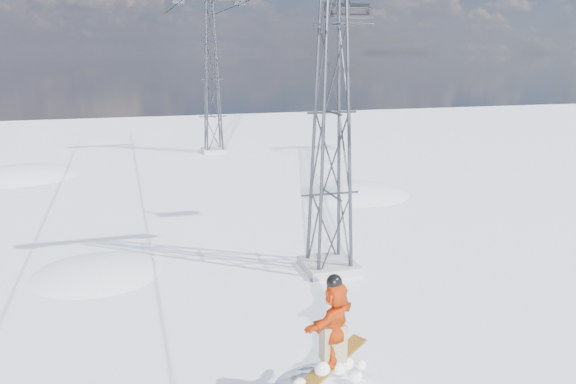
% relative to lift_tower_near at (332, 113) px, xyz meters
% --- Properties ---
extents(snow_terrain, '(39.00, 37.00, 22.00)m').
position_rel_lift_tower_near_xyz_m(snow_terrain, '(-5.57, 13.24, -15.06)').
color(snow_terrain, white).
rests_on(snow_terrain, ground).
extents(lift_tower_near, '(5.20, 1.80, 11.43)m').
position_rel_lift_tower_near_xyz_m(lift_tower_near, '(0.00, 0.00, 0.00)').
color(lift_tower_near, '#999999').
rests_on(lift_tower_near, ground).
extents(lift_tower_far, '(5.20, 1.80, 11.43)m').
position_rel_lift_tower_near_xyz_m(lift_tower_far, '(0.00, 25.00, 0.00)').
color(lift_tower_far, '#999999').
rests_on(lift_tower_far, ground).
extents(lift_chair_mid, '(1.91, 0.55, 2.37)m').
position_rel_lift_tower_near_xyz_m(lift_chair_mid, '(2.20, 4.14, 3.49)').
color(lift_chair_mid, black).
rests_on(lift_chair_mid, ground).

